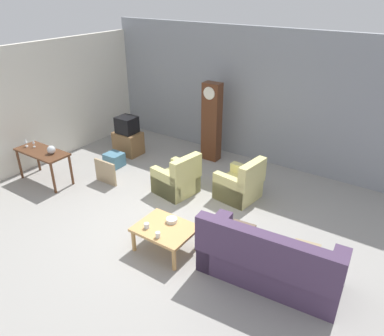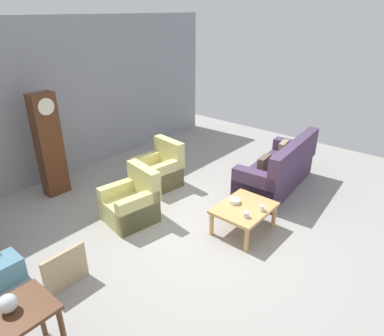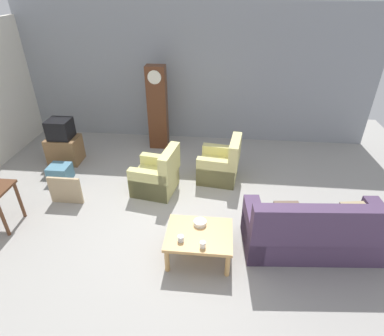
{
  "view_description": "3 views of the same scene",
  "coord_description": "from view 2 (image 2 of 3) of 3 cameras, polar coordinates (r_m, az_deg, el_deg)",
  "views": [
    {
      "loc": [
        3.61,
        -4.44,
        4.07
      ],
      "look_at": [
        0.24,
        0.5,
        1.03
      ],
      "focal_mm": 34.34,
      "sensor_mm": 36.0,
      "label": 1
    },
    {
      "loc": [
        -3.7,
        -2.99,
        3.31
      ],
      "look_at": [
        0.36,
        0.42,
        0.85
      ],
      "focal_mm": 32.39,
      "sensor_mm": 36.0,
      "label": 2
    },
    {
      "loc": [
        0.68,
        -3.99,
        3.61
      ],
      "look_at": [
        0.24,
        0.4,
        0.93
      ],
      "focal_mm": 29.57,
      "sensor_mm": 36.0,
      "label": 3
    }
  ],
  "objects": [
    {
      "name": "armchair_olive_near",
      "position": [
        5.96,
        -9.92,
        -5.82
      ],
      "size": [
        0.9,
        0.88,
        0.92
      ],
      "color": "#CCC67A",
      "rests_on": "ground_plane"
    },
    {
      "name": "ground_plane",
      "position": [
        5.8,
        0.91,
        -9.94
      ],
      "size": [
        10.4,
        10.4,
        0.0
      ],
      "primitive_type": "plane",
      "color": "#999691"
    },
    {
      "name": "armchair_olive_far",
      "position": [
        7.03,
        -5.42,
        -0.53
      ],
      "size": [
        0.88,
        0.85,
        0.92
      ],
      "color": "#D3CB7F",
      "rests_on": "ground_plane"
    },
    {
      "name": "framed_picture_leaning",
      "position": [
        4.89,
        -20.1,
        -15.42
      ],
      "size": [
        0.6,
        0.05,
        0.54
      ],
      "primitive_type": "cube",
      "color": "tan",
      "rests_on": "ground_plane"
    },
    {
      "name": "grandfather_clock",
      "position": [
        6.97,
        -22.47,
        3.47
      ],
      "size": [
        0.44,
        0.3,
        1.97
      ],
      "color": "#562D19",
      "rests_on": "ground_plane"
    },
    {
      "name": "storage_box_blue",
      "position": [
        5.37,
        -28.51,
        -14.52
      ],
      "size": [
        0.42,
        0.39,
        0.33
      ],
      "primitive_type": "cube",
      "color": "teal",
      "rests_on": "ground_plane"
    },
    {
      "name": "cup_white_porcelain",
      "position": [
        5.5,
        11.41,
        -6.48
      ],
      "size": [
        0.08,
        0.08,
        0.09
      ],
      "primitive_type": "cylinder",
      "color": "white",
      "rests_on": "coffee_table_wood"
    },
    {
      "name": "cup_blue_rimmed",
      "position": [
        5.31,
        8.86,
        -7.58
      ],
      "size": [
        0.09,
        0.09,
        0.09
      ],
      "primitive_type": "cylinder",
      "color": "silver",
      "rests_on": "coffee_table_wood"
    },
    {
      "name": "couch_floral",
      "position": [
        7.11,
        14.0,
        -0.49
      ],
      "size": [
        2.17,
        1.05,
        1.04
      ],
      "color": "#4C3856",
      "rests_on": "ground_plane"
    },
    {
      "name": "coffee_table_wood",
      "position": [
        5.62,
        8.57,
        -6.87
      ],
      "size": [
        0.96,
        0.76,
        0.44
      ],
      "color": "tan",
      "rests_on": "ground_plane"
    },
    {
      "name": "glass_dome_cloche",
      "position": [
        3.82,
        -28.1,
        -19.09
      ],
      "size": [
        0.18,
        0.18,
        0.18
      ],
      "primitive_type": "sphere",
      "color": "silver",
      "rests_on": "console_table_dark"
    },
    {
      "name": "garage_door_wall",
      "position": [
        7.75,
        -20.47,
        10.6
      ],
      "size": [
        8.4,
        0.16,
        3.2
      ],
      "primitive_type": "cube",
      "color": "gray",
      "rests_on": "ground_plane"
    },
    {
      "name": "bowl_white_stacked",
      "position": [
        5.65,
        6.98,
        -5.41
      ],
      "size": [
        0.19,
        0.19,
        0.07
      ],
      "primitive_type": "cylinder",
      "color": "white",
      "rests_on": "coffee_table_wood"
    }
  ]
}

